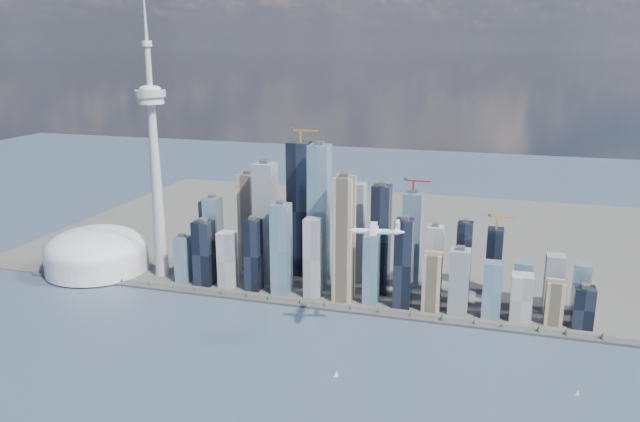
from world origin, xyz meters
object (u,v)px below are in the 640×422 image
(dome_stadium, at_px, (97,252))
(sailboat_west, at_px, (336,375))
(airplane, at_px, (376,231))
(needle_tower, at_px, (155,158))
(sailboat_east, at_px, (577,393))

(dome_stadium, height_order, sailboat_west, dome_stadium)
(airplane, bearing_deg, dome_stadium, 152.71)
(airplane, bearing_deg, sailboat_west, -122.42)
(needle_tower, height_order, dome_stadium, needle_tower)
(airplane, relative_size, sailboat_west, 7.58)
(airplane, xyz_separation_m, sailboat_west, (-34.75, -86.17, -183.73))
(needle_tower, distance_m, dome_stadium, 241.40)
(dome_stadium, distance_m, sailboat_east, 909.83)
(airplane, height_order, sailboat_east, airplane)
(needle_tower, bearing_deg, sailboat_east, -17.63)
(needle_tower, xyz_separation_m, dome_stadium, (-140.00, -10.00, -196.40))
(sailboat_west, xyz_separation_m, sailboat_east, (312.73, 43.12, -0.38))
(dome_stadium, bearing_deg, sailboat_west, -25.30)
(sailboat_west, bearing_deg, needle_tower, 127.09)
(needle_tower, distance_m, airplane, 503.48)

